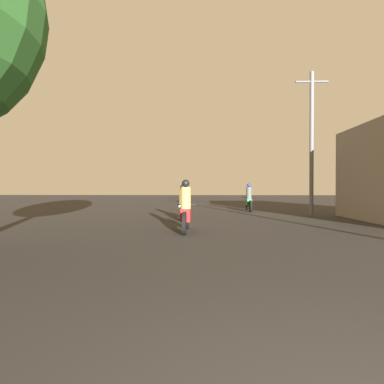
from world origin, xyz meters
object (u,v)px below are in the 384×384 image
motorcycle_red (186,211)px  utility_pole_far (312,141)px  motorcycle_silver (183,205)px  motorcycle_green (249,200)px

motorcycle_red → utility_pole_far: 8.94m
motorcycle_silver → utility_pole_far: bearing=28.0°
motorcycle_red → motorcycle_silver: (-0.36, 3.81, -0.04)m
motorcycle_red → motorcycle_green: size_ratio=0.95×
motorcycle_green → utility_pole_far: utility_pole_far is taller
motorcycle_red → motorcycle_green: 9.42m
motorcycle_green → motorcycle_silver: bearing=-121.4°
motorcycle_red → utility_pole_far: bearing=44.1°
motorcycle_green → utility_pole_far: 5.04m
motorcycle_green → utility_pole_far: size_ratio=0.29×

